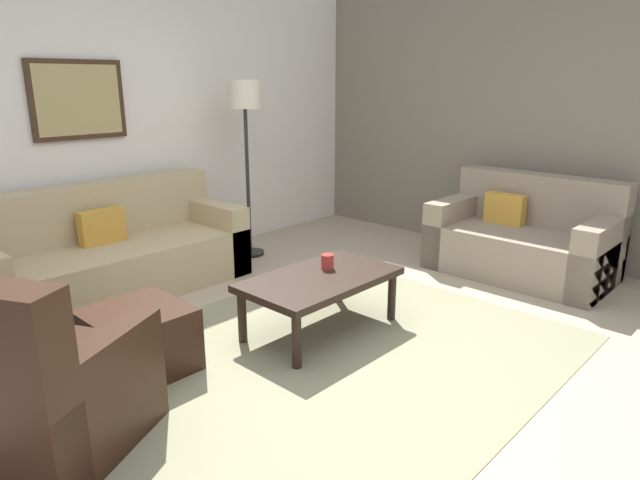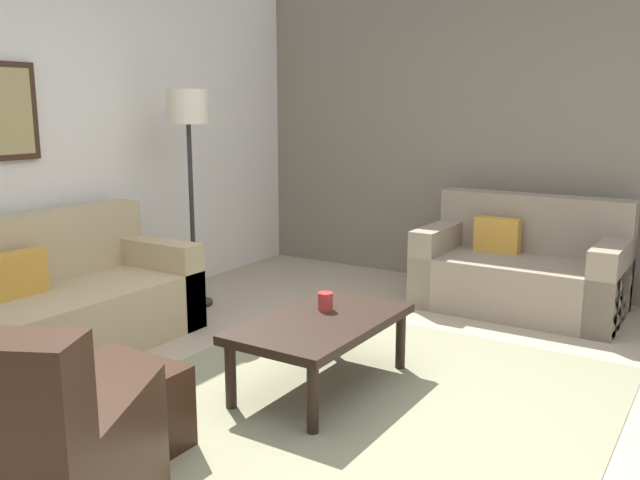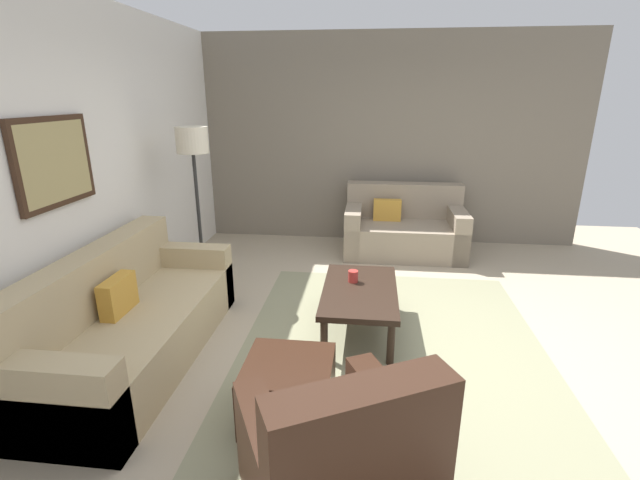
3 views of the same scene
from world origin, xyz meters
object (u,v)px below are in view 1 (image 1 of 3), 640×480
armchair_leather (32,398)px  cup (327,262)px  couch_loveseat (525,241)px  ottoman (138,340)px  lamp_standing (245,113)px  framed_artwork (78,100)px  couch_main (108,256)px  coffee_table (320,283)px

armchair_leather → cup: bearing=0.7°
couch_loveseat → cup: bearing=164.2°
cup → ottoman: bearing=164.9°
cup → lamp_standing: size_ratio=0.06×
couch_loveseat → framed_artwork: 4.07m
armchair_leather → couch_main: bearing=54.6°
cup → lamp_standing: (0.66, 1.67, 0.95)m
couch_main → couch_loveseat: (2.83, -2.33, 0.00)m
coffee_table → cup: (0.15, 0.07, 0.10)m
coffee_table → lamp_standing: size_ratio=0.64×
couch_loveseat → coffee_table: size_ratio=1.39×
armchair_leather → couch_loveseat: bearing=-7.7°
ottoman → cup: cup is taller
couch_main → ottoman: bearing=-110.6°
coffee_table → lamp_standing: bearing=65.0°
couch_main → couch_loveseat: same height
couch_main → ottoman: (-0.53, -1.40, -0.10)m
couch_loveseat → armchair_leather: 4.13m
coffee_table → framed_artwork: bearing=104.0°
ottoman → coffee_table: size_ratio=0.51×
ottoman → cup: (1.31, -0.35, 0.26)m
ottoman → lamp_standing: lamp_standing is taller
couch_main → lamp_standing: size_ratio=1.27×
armchair_leather → coffee_table: (1.90, -0.04, 0.05)m
couch_main → lamp_standing: 1.82m
ottoman → framed_artwork: size_ratio=0.71×
ottoman → framed_artwork: bearing=71.4°
armchair_leather → framed_artwork: 2.85m
lamp_standing → couch_loveseat: bearing=-58.4°
coffee_table → framed_artwork: (-0.55, 2.22, 1.19)m
couch_main → ottoman: couch_main is taller
armchair_leather → ottoman: bearing=27.1°
couch_main → armchair_leather: 2.18m
couch_main → lamp_standing: (1.44, -0.09, 1.11)m
lamp_standing → coffee_table: bearing=-115.0°
armchair_leather → ottoman: 0.83m
coffee_table → framed_artwork: size_ratio=1.40×
armchair_leather → framed_artwork: (1.35, 2.18, 1.24)m
armchair_leather → framed_artwork: framed_artwork is taller
couch_main → armchair_leather: armchair_leather is taller
couch_main → framed_artwork: (0.08, 0.40, 1.25)m
coffee_table → framed_artwork: framed_artwork is taller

